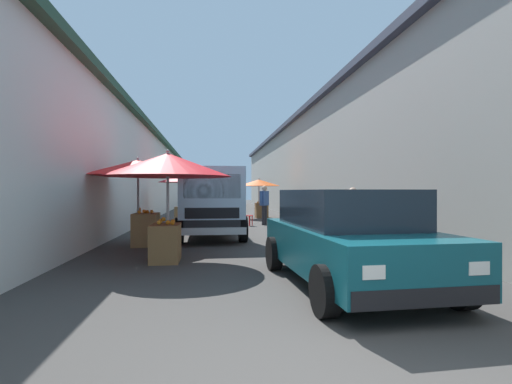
% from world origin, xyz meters
% --- Properties ---
extents(ground, '(90.00, 90.00, 0.00)m').
position_xyz_m(ground, '(13.50, 0.00, 0.00)').
color(ground, '#3D3A38').
extents(building_left_whitewash, '(49.80, 7.50, 4.55)m').
position_xyz_m(building_left_whitewash, '(15.75, 7.24, 2.29)').
color(building_left_whitewash, silver).
rests_on(building_left_whitewash, ground).
extents(building_right_concrete, '(49.80, 7.50, 5.51)m').
position_xyz_m(building_right_concrete, '(15.75, -7.24, 2.76)').
color(building_right_concrete, '#A39E93').
rests_on(building_right_concrete, ground).
extents(fruit_stall_far_left, '(2.82, 2.82, 2.32)m').
position_xyz_m(fruit_stall_far_left, '(7.97, 2.71, 1.84)').
color(fruit_stall_far_left, '#9E9EA3').
rests_on(fruit_stall_far_left, ground).
extents(fruit_stall_near_left, '(2.59, 2.59, 2.27)m').
position_xyz_m(fruit_stall_near_left, '(5.59, 1.73, 1.79)').
color(fruit_stall_near_left, '#9E9EA3').
rests_on(fruit_stall_near_left, ground).
extents(fruit_stall_mid_lane, '(2.27, 2.27, 2.12)m').
position_xyz_m(fruit_stall_mid_lane, '(17.87, -1.74, 1.58)').
color(fruit_stall_mid_lane, '#9E9EA3').
rests_on(fruit_stall_mid_lane, ground).
extents(fruit_stall_far_right, '(2.59, 2.59, 2.35)m').
position_xyz_m(fruit_stall_far_right, '(15.22, 1.92, 1.84)').
color(fruit_stall_far_right, '#9E9EA3').
rests_on(fruit_stall_far_right, ground).
extents(hatchback_car, '(3.99, 2.09, 1.45)m').
position_xyz_m(hatchback_car, '(3.27, -1.21, 0.74)').
color(hatchback_car, '#0F4C56').
rests_on(hatchback_car, ground).
extents(delivery_truck, '(4.95, 2.03, 2.08)m').
position_xyz_m(delivery_truck, '(9.04, 0.84, 1.04)').
color(delivery_truck, black).
rests_on(delivery_truck, ground).
extents(vendor_by_crates, '(0.46, 0.46, 1.51)m').
position_xyz_m(vendor_by_crates, '(6.32, -2.45, 0.86)').
color(vendor_by_crates, navy).
rests_on(vendor_by_crates, ground).
extents(vendor_in_shade, '(0.55, 0.44, 1.66)m').
position_xyz_m(vendor_in_shade, '(13.72, -1.41, 0.96)').
color(vendor_in_shade, '#232328').
rests_on(vendor_in_shade, ground).
extents(parked_scooter, '(1.68, 0.50, 1.14)m').
position_xyz_m(parked_scooter, '(7.30, -1.50, 0.45)').
color(parked_scooter, black).
rests_on(parked_scooter, ground).
extents(plastic_stool, '(0.30, 0.30, 0.43)m').
position_xyz_m(plastic_stool, '(13.33, -0.74, 0.33)').
color(plastic_stool, red).
rests_on(plastic_stool, ground).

